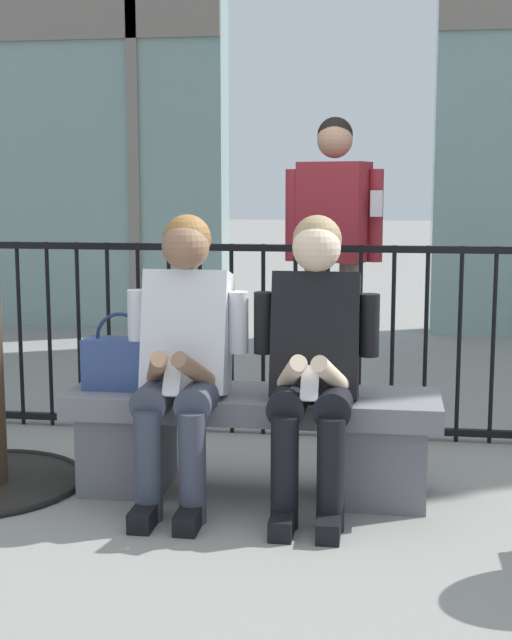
% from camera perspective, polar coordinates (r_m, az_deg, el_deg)
% --- Properties ---
extents(ground_plane, '(60.00, 60.00, 0.00)m').
position_cam_1_polar(ground_plane, '(4.01, -0.21, -10.88)').
color(ground_plane, gray).
extents(stone_bench, '(1.60, 0.44, 0.45)m').
position_cam_1_polar(stone_bench, '(3.92, -0.22, -7.15)').
color(stone_bench, slate).
rests_on(stone_bench, ground).
extents(seated_person_with_phone, '(0.52, 0.66, 1.21)m').
position_cam_1_polar(seated_person_with_phone, '(3.76, -4.64, -1.93)').
color(seated_person_with_phone, '#383D4C').
rests_on(seated_person_with_phone, ground).
extents(seated_person_companion, '(0.52, 0.66, 1.21)m').
position_cam_1_polar(seated_person_companion, '(3.68, 3.70, -2.16)').
color(seated_person_companion, black).
rests_on(seated_person_companion, ground).
extents(handbag_on_bench, '(0.32, 0.15, 0.34)m').
position_cam_1_polar(handbag_on_bench, '(3.97, -8.55, -2.64)').
color(handbag_on_bench, '#33477F').
rests_on(handbag_on_bench, stone_bench).
extents(bystander_at_railing, '(0.55, 0.33, 1.71)m').
position_cam_1_polar(bystander_at_railing, '(5.16, 4.94, 4.85)').
color(bystander_at_railing, gray).
rests_on(bystander_at_railing, ground).
extents(plaza_railing, '(8.37, 0.04, 1.03)m').
position_cam_1_polar(plaza_railing, '(4.77, 1.47, -1.24)').
color(plaza_railing, black).
rests_on(plaza_railing, ground).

